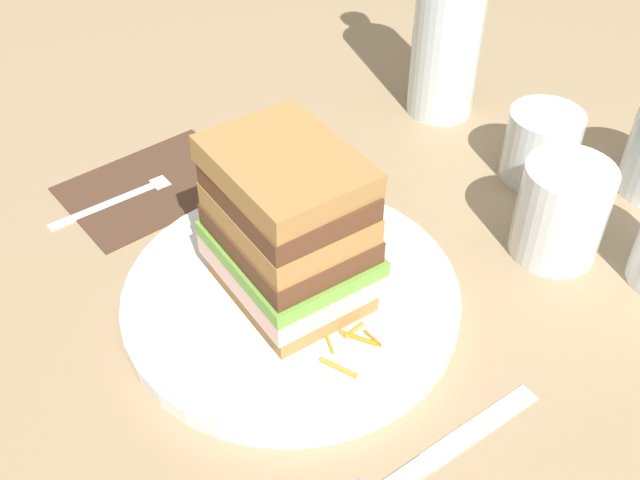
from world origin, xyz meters
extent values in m
plane|color=#9E8460|center=(0.00, 0.00, 0.00)|extent=(3.00, 3.00, 0.00)
cylinder|color=white|center=(0.02, -0.02, 0.01)|extent=(0.28, 0.28, 0.02)
cube|color=#A87A42|center=(0.02, -0.02, 0.03)|extent=(0.12, 0.10, 0.02)
cube|color=beige|center=(0.02, -0.02, 0.05)|extent=(0.13, 0.11, 0.02)
cube|color=#6BA83D|center=(0.02, -0.02, 0.07)|extent=(0.13, 0.11, 0.01)
cube|color=#56331E|center=(0.02, -0.02, 0.08)|extent=(0.12, 0.10, 0.02)
cube|color=#A87A42|center=(0.02, -0.02, 0.10)|extent=(0.12, 0.10, 0.02)
cube|color=#56331E|center=(0.02, -0.02, 0.12)|extent=(0.12, 0.10, 0.02)
cube|color=#A87A42|center=(0.01, -0.02, 0.14)|extent=(0.12, 0.10, 0.03)
cylinder|color=orange|center=(-0.06, 0.01, 0.02)|extent=(0.02, 0.03, 0.00)
cylinder|color=orange|center=(-0.06, -0.04, 0.02)|extent=(0.01, 0.02, 0.00)
cylinder|color=orange|center=(-0.06, -0.03, 0.02)|extent=(0.03, 0.01, 0.00)
cylinder|color=orange|center=(-0.05, -0.01, 0.02)|extent=(0.01, 0.02, 0.00)
cylinder|color=orange|center=(-0.08, -0.01, 0.02)|extent=(0.02, 0.01, 0.00)
cylinder|color=orange|center=(-0.05, -0.03, 0.02)|extent=(0.01, 0.02, 0.00)
cylinder|color=orange|center=(-0.07, -0.04, 0.02)|extent=(0.02, 0.02, 0.00)
cylinder|color=orange|center=(0.11, -0.04, 0.02)|extent=(0.03, 0.02, 0.00)
cylinder|color=orange|center=(0.09, -0.01, 0.02)|extent=(0.03, 0.02, 0.00)
cylinder|color=orange|center=(0.08, -0.03, 0.02)|extent=(0.02, 0.01, 0.00)
cylinder|color=orange|center=(0.10, 0.00, 0.02)|extent=(0.02, 0.00, 0.00)
cylinder|color=orange|center=(0.08, -0.01, 0.02)|extent=(0.01, 0.02, 0.00)
cube|color=#4C3323|center=(-0.20, -0.04, 0.00)|extent=(0.13, 0.17, 0.00)
cube|color=silver|center=(-0.20, -0.09, 0.00)|extent=(0.01, 0.11, 0.00)
cube|color=silver|center=(-0.20, -0.03, 0.00)|extent=(0.02, 0.02, 0.00)
cylinder|color=silver|center=(-0.19, 0.00, 0.00)|extent=(0.00, 0.04, 0.00)
cylinder|color=silver|center=(-0.20, 0.00, 0.00)|extent=(0.00, 0.04, 0.00)
cylinder|color=silver|center=(-0.20, 0.00, 0.00)|extent=(0.00, 0.04, 0.00)
cylinder|color=silver|center=(-0.21, 0.00, 0.00)|extent=(0.00, 0.04, 0.00)
cube|color=silver|center=(0.20, 0.02, 0.00)|extent=(0.02, 0.11, 0.00)
cylinder|color=white|center=(0.10, 0.21, 0.05)|extent=(0.08, 0.08, 0.09)
cylinder|color=orange|center=(0.10, 0.21, 0.03)|extent=(0.07, 0.07, 0.05)
cylinder|color=silver|center=(-0.14, 0.29, 0.11)|extent=(0.07, 0.07, 0.23)
cylinder|color=silver|center=(0.02, 0.29, 0.04)|extent=(0.07, 0.07, 0.07)
camera|label=1|loc=(0.38, -0.26, 0.47)|focal=42.02mm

